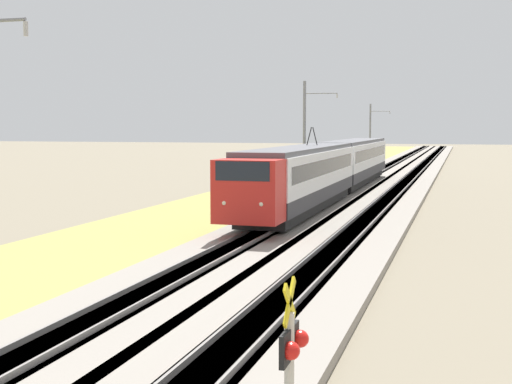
# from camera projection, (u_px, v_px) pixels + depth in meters

# --- Properties ---
(ballast_main) EXTENTS (240.00, 4.40, 0.30)m
(ballast_main) POSITION_uv_depth(u_px,v_px,m) (350.00, 188.00, 56.76)
(ballast_main) COLOR gray
(ballast_main) RESTS_ON ground
(ballast_adjacent) EXTENTS (240.00, 4.40, 0.30)m
(ballast_adjacent) POSITION_uv_depth(u_px,v_px,m) (400.00, 189.00, 55.65)
(ballast_adjacent) COLOR gray
(ballast_adjacent) RESTS_ON ground
(track_main) EXTENTS (240.00, 1.57, 0.45)m
(track_main) POSITION_uv_depth(u_px,v_px,m) (350.00, 188.00, 56.76)
(track_main) COLOR #4C4238
(track_main) RESTS_ON ground
(track_adjacent) EXTENTS (240.00, 1.57, 0.45)m
(track_adjacent) POSITION_uv_depth(u_px,v_px,m) (400.00, 189.00, 55.65)
(track_adjacent) COLOR #4C4238
(track_adjacent) RESTS_ON ground
(grass_verge) EXTENTS (240.00, 8.14, 0.12)m
(grass_verge) POSITION_uv_depth(u_px,v_px,m) (280.00, 187.00, 58.36)
(grass_verge) COLOR #99934C
(grass_verge) RESTS_ON ground
(passenger_train) EXTENTS (41.32, 2.93, 5.02)m
(passenger_train) POSITION_uv_depth(u_px,v_px,m) (333.00, 166.00, 49.11)
(passenger_train) COLOR red
(passenger_train) RESTS_ON ground
(catenary_mast_mid) EXTENTS (0.22, 2.56, 8.35)m
(catenary_mast_mid) POSITION_uv_depth(u_px,v_px,m) (305.00, 136.00, 52.21)
(catenary_mast_mid) COLOR slate
(catenary_mast_mid) RESTS_ON ground
(catenary_mast_far) EXTENTS (0.22, 2.56, 7.82)m
(catenary_mast_far) POSITION_uv_depth(u_px,v_px,m) (371.00, 134.00, 88.64)
(catenary_mast_far) COLOR slate
(catenary_mast_far) RESTS_ON ground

